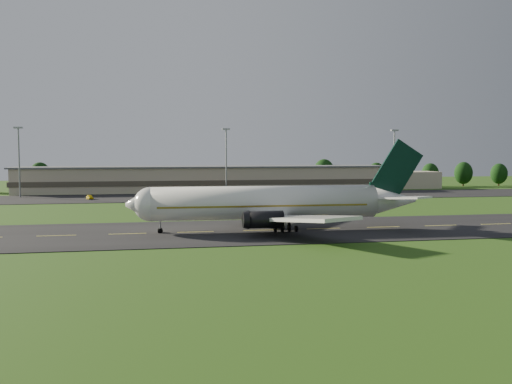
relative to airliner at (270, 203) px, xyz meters
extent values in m
plane|color=#234611|center=(-1.58, 0.02, -4.66)|extent=(360.00, 360.00, 0.00)
cube|color=black|center=(-1.58, 0.02, -4.61)|extent=(220.00, 30.00, 0.10)
cube|color=black|center=(-1.58, 72.02, -4.61)|extent=(260.00, 30.00, 0.10)
cylinder|color=white|center=(-0.86, 0.02, 0.14)|extent=(38.10, 6.32, 5.60)
sphere|color=white|center=(-19.85, 0.37, 0.14)|extent=(5.60, 5.60, 5.60)
cone|color=white|center=(-21.85, 0.41, 0.14)|extent=(4.10, 5.45, 5.38)
cone|color=white|center=(21.64, -0.41, 0.14)|extent=(9.10, 5.66, 5.49)
cube|color=olive|center=(-1.36, 0.03, -0.21)|extent=(35.10, 6.30, 0.28)
cube|color=black|center=(-20.45, 0.39, 0.69)|extent=(2.06, 3.04, 0.65)
cube|color=white|center=(2.44, -11.05, -1.36)|extent=(13.84, 20.20, 2.20)
cube|color=white|center=(2.85, 10.95, -1.36)|extent=(14.38, 20.15, 2.20)
cube|color=white|center=(21.55, -5.41, 1.04)|extent=(7.42, 9.39, 0.91)
cube|color=white|center=(21.73, 4.59, 1.04)|extent=(7.63, 9.37, 0.91)
cube|color=black|center=(20.14, -0.38, 1.94)|extent=(5.01, 0.64, 3.00)
cube|color=black|center=(22.64, -0.43, 5.64)|extent=(9.44, 0.63, 10.55)
cylinder|color=black|center=(-2.51, -7.95, -1.76)|extent=(5.65, 2.81, 2.70)
cylinder|color=black|center=(-2.20, 8.04, -1.76)|extent=(5.65, 2.81, 2.70)
cube|color=tan|center=(-1.58, 96.02, -0.66)|extent=(120.00, 15.00, 8.00)
cube|color=#4C4438|center=(-1.58, 96.02, -1.46)|extent=(121.00, 15.40, 1.60)
cube|color=#595B60|center=(-1.58, 96.02, 3.49)|extent=(122.00, 16.00, 0.50)
cube|color=tan|center=(68.42, 98.02, -1.66)|extent=(28.00, 11.00, 6.00)
cylinder|color=gray|center=(-56.58, 80.02, 5.34)|extent=(0.44, 0.44, 20.00)
cube|color=gray|center=(-56.58, 80.02, 15.44)|extent=(2.40, 1.20, 0.50)
cylinder|color=gray|center=(3.42, 80.02, 5.34)|extent=(0.44, 0.44, 20.00)
cube|color=gray|center=(3.42, 80.02, 15.44)|extent=(2.40, 1.20, 0.50)
cylinder|color=gray|center=(58.42, 80.02, 5.34)|extent=(0.44, 0.44, 20.00)
cube|color=gray|center=(58.42, 80.02, 15.44)|extent=(2.40, 1.20, 0.50)
cylinder|color=black|center=(-55.43, 104.96, -3.13)|extent=(0.56, 0.56, 3.06)
ellipsoid|color=black|center=(-55.43, 104.96, 0.60)|extent=(7.13, 7.13, 8.91)
cylinder|color=black|center=(-35.29, 106.66, -3.35)|extent=(0.56, 0.56, 2.63)
ellipsoid|color=black|center=(-35.29, 106.66, -0.14)|extent=(6.13, 6.13, 7.66)
cylinder|color=black|center=(42.56, 104.77, -3.01)|extent=(0.56, 0.56, 3.30)
ellipsoid|color=black|center=(42.56, 104.77, 1.03)|extent=(7.71, 7.71, 9.64)
cylinder|color=black|center=(63.82, 107.42, -3.23)|extent=(0.56, 0.56, 2.86)
ellipsoid|color=black|center=(63.82, 107.42, 0.26)|extent=(6.67, 6.67, 8.34)
cylinder|color=black|center=(85.14, 106.42, -3.28)|extent=(0.56, 0.56, 2.77)
ellipsoid|color=black|center=(85.14, 106.42, 0.10)|extent=(6.45, 6.45, 8.07)
cylinder|color=black|center=(98.24, 105.23, -3.20)|extent=(0.56, 0.56, 2.91)
ellipsoid|color=black|center=(98.24, 105.23, 0.36)|extent=(6.80, 6.80, 8.50)
cylinder|color=black|center=(112.90, 104.63, -3.30)|extent=(0.56, 0.56, 2.71)
ellipsoid|color=black|center=(112.90, 104.63, 0.01)|extent=(6.33, 6.33, 7.92)
imported|color=yellow|center=(-36.17, 69.57, -3.96)|extent=(2.53, 3.83, 1.21)
imported|color=#9F1D0A|center=(-1.35, 69.99, -3.91)|extent=(4.18, 2.87, 1.30)
imported|color=silver|center=(14.44, 67.98, -3.94)|extent=(2.13, 4.49, 1.24)
imported|color=#D1C10C|center=(50.65, 75.46, -3.97)|extent=(3.79, 4.26, 1.19)
camera|label=1|loc=(-20.17, -93.60, 8.84)|focal=40.00mm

